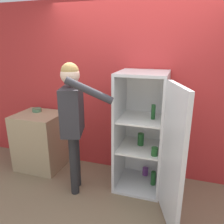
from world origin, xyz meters
TOP-DOWN VIEW (x-y plane):
  - ground_plane at (0.00, 0.00)m, footprint 12.00×12.00m
  - wall_back at (0.00, 0.98)m, footprint 7.00×0.06m
  - refrigerator at (0.26, 0.52)m, footprint 0.88×1.23m
  - person at (-0.64, 0.24)m, footprint 0.75×0.54m
  - counter at (-1.45, 0.62)m, footprint 0.69×0.62m
  - bowl at (-1.55, 0.73)m, footprint 0.14×0.14m

SIDE VIEW (x-z plane):
  - ground_plane at x=0.00m, z-range 0.00..0.00m
  - counter at x=-1.45m, z-range 0.00..0.90m
  - refrigerator at x=0.26m, z-range -0.01..1.60m
  - bowl at x=-1.55m, z-range 0.90..0.95m
  - person at x=-0.64m, z-range 0.25..1.98m
  - wall_back at x=0.00m, z-range 0.00..2.55m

